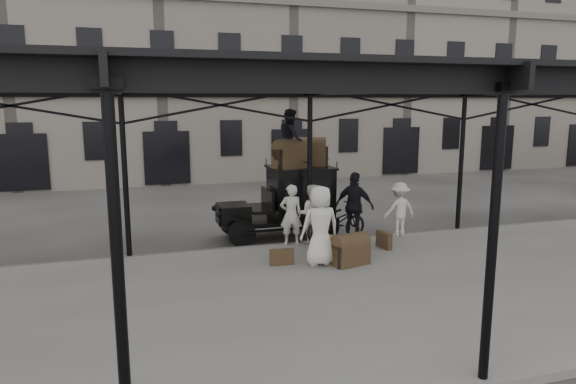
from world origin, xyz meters
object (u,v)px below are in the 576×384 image
steamer_trunk_platform (350,251)px  porter_left (291,215)px  porter_official (355,206)px  steamer_trunk_roof_near (291,156)px  taxi (291,199)px  bicycle (336,223)px

steamer_trunk_platform → porter_left: bearing=97.7°
porter_left → porter_official: 1.95m
porter_left → steamer_trunk_roof_near: 1.91m
steamer_trunk_roof_near → porter_official: bearing=-54.9°
taxi → porter_official: size_ratio=1.84×
steamer_trunk_roof_near → bicycle: bearing=-66.9°
steamer_trunk_platform → steamer_trunk_roof_near: bearing=85.3°
porter_left → porter_official: porter_official is taller
steamer_trunk_roof_near → steamer_trunk_platform: (0.55, -3.23, -2.06)m
bicycle → porter_left: bearing=75.3°
taxi → porter_official: bearing=-41.0°
porter_left → bicycle: size_ratio=0.84×
porter_left → steamer_trunk_platform: bearing=118.8°
porter_left → bicycle: bearing=-173.3°
porter_left → steamer_trunk_platform: (0.87, -2.14, -0.53)m
taxi → steamer_trunk_roof_near: steamer_trunk_roof_near is taller
porter_official → bicycle: (-0.57, -0.00, -0.46)m
bicycle → steamer_trunk_platform: size_ratio=2.28×
bicycle → steamer_trunk_platform: 2.21m
bicycle → steamer_trunk_platform: bearing=152.0°
bicycle → porter_official: bearing=-104.7°
porter_left → taxi: bearing=-100.0°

